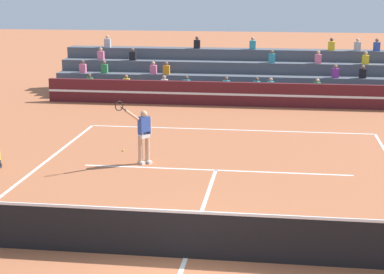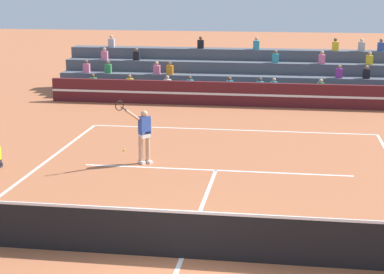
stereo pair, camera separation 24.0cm
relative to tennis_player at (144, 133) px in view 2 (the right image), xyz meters
The scene contains 7 objects.
ground_plane 7.31m from the tennis_player, 71.16° to the right, with size 120.00×120.00×0.00m, color #AD603D.
court_lines 7.31m from the tennis_player, 71.16° to the right, with size 11.10×23.90×0.01m.
tennis_net 7.25m from the tennis_player, 71.16° to the right, with size 12.00×0.10×1.10m.
sponsor_banner_wall 10.21m from the tennis_player, 76.75° to the left, with size 18.00×0.26×1.10m.
bleacher_stand 13.31m from the tennis_player, 79.88° to the left, with size 18.57×3.80×2.83m.
tennis_player is the anchor object (origin of this frame).
tennis_ball 1.96m from the tennis_player, 125.96° to the left, with size 0.07×0.07×0.07m, color #C6DB33.
Camera 2 is at (2.04, -12.27, 5.68)m, focal length 60.00 mm.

